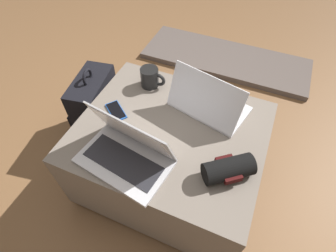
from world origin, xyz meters
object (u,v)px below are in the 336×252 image
at_px(backpack, 95,108).
at_px(coffee_mug, 150,77).
at_px(laptop_far, 208,103).
at_px(wrist_brace, 228,169).
at_px(laptop_near, 127,152).
at_px(cell_phone, 116,111).

relative_size(backpack, coffee_mug, 3.74).
distance_m(laptop_far, wrist_brace, 0.36).
relative_size(laptop_near, laptop_far, 1.02).
xyz_separation_m(cell_phone, wrist_brace, (0.59, -0.12, 0.04)).
distance_m(laptop_near, wrist_brace, 0.42).
bearing_deg(wrist_brace, coffee_mug, 144.47).
height_order(cell_phone, coffee_mug, coffee_mug).
height_order(laptop_near, cell_phone, laptop_near).
distance_m(cell_phone, coffee_mug, 0.26).
bearing_deg(wrist_brace, laptop_far, 120.47).
bearing_deg(coffee_mug, wrist_brace, -35.53).
bearing_deg(laptop_far, backpack, 16.14).
bearing_deg(backpack, laptop_far, 82.52).
xyz_separation_m(cell_phone, coffee_mug, (0.07, 0.25, 0.05)).
xyz_separation_m(laptop_near, laptop_far, (0.22, 0.40, -0.00)).
xyz_separation_m(backpack, wrist_brace, (0.88, -0.28, 0.29)).
bearing_deg(backpack, cell_phone, 50.82).
height_order(laptop_near, coffee_mug, laptop_near).
height_order(backpack, wrist_brace, wrist_brace).
relative_size(wrist_brace, coffee_mug, 1.56).
height_order(wrist_brace, coffee_mug, coffee_mug).
height_order(cell_phone, wrist_brace, wrist_brace).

